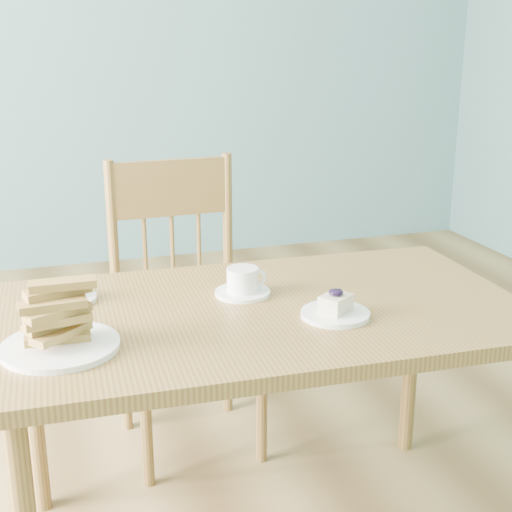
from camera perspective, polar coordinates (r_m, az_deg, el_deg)
room at (r=1.63m, az=-10.65°, el=19.17°), size 5.01×5.01×2.71m
dining_table at (r=1.73m, az=0.76°, el=-6.11°), size 1.27×0.75×0.67m
dining_chair at (r=2.26m, az=-5.73°, el=-3.95°), size 0.44×0.42×0.92m
cheesecake_plate_near at (r=1.65m, az=6.37°, el=-4.28°), size 0.16×0.16×0.07m
cheesecake_plate_far at (r=1.80m, az=-14.86°, el=-3.03°), size 0.14×0.14×0.06m
coffee_cup at (r=1.78m, az=-1.04°, el=-2.20°), size 0.14×0.14×0.07m
biscotti_plate at (r=1.52m, az=-15.51°, el=-5.47°), size 0.24×0.24×0.15m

